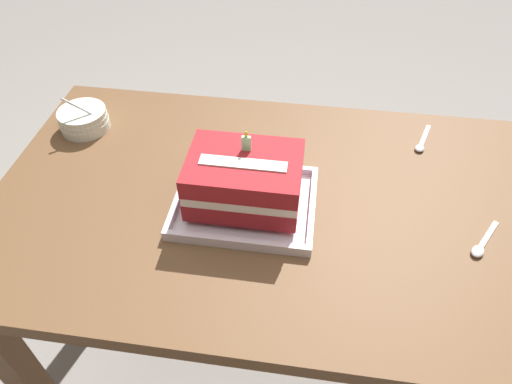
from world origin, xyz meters
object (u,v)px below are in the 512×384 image
(birthday_cake, at_px, (245,179))
(bowl_stack, at_px, (84,119))
(serving_spoon_near_tray, at_px, (480,247))
(foil_tray, at_px, (245,204))
(serving_spoon_by_bowls, at_px, (421,144))

(birthday_cake, bearing_deg, bowl_stack, 154.44)
(serving_spoon_near_tray, bearing_deg, birthday_cake, 174.06)
(foil_tray, bearing_deg, serving_spoon_by_bowls, 33.53)
(foil_tray, xyz_separation_m, serving_spoon_near_tray, (0.47, -0.05, -0.00))
(bowl_stack, height_order, serving_spoon_by_bowls, bowl_stack)
(foil_tray, bearing_deg, birthday_cake, -90.00)
(foil_tray, height_order, serving_spoon_near_tray, foil_tray)
(serving_spoon_near_tray, bearing_deg, serving_spoon_by_bowls, 104.55)
(serving_spoon_near_tray, distance_m, serving_spoon_by_bowls, 0.32)
(birthday_cake, bearing_deg, foil_tray, 90.00)
(birthday_cake, height_order, serving_spoon_near_tray, birthday_cake)
(serving_spoon_near_tray, relative_size, serving_spoon_by_bowls, 0.93)
(bowl_stack, bearing_deg, serving_spoon_near_tray, -15.94)
(foil_tray, relative_size, serving_spoon_by_bowls, 2.49)
(birthday_cake, distance_m, serving_spoon_near_tray, 0.48)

